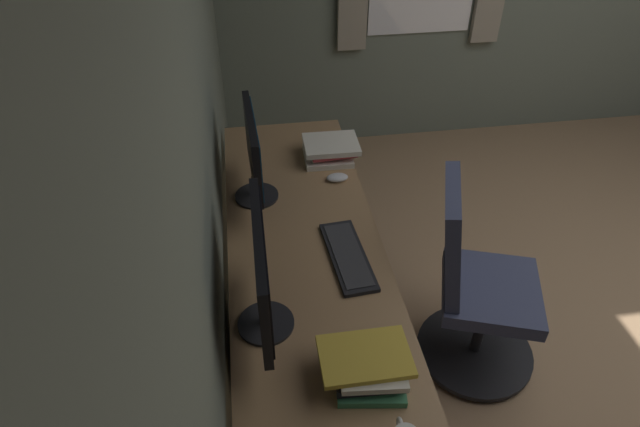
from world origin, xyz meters
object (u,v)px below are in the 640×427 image
at_px(keyboard_main, 348,256).
at_px(office_chair, 474,290).
at_px(monitor_secondary, 254,153).
at_px(mouse_main, 337,177).
at_px(drawer_pedestal, 311,367).
at_px(book_stack_far, 330,150).
at_px(monitor_primary, 262,273).
at_px(book_stack_near, 368,366).

xyz_separation_m(keyboard_main, office_chair, (-0.00, -0.58, -0.28)).
height_order(monitor_secondary, mouse_main, monitor_secondary).
bearing_deg(keyboard_main, drawer_pedestal, 139.94).
height_order(mouse_main, book_stack_far, book_stack_far).
bearing_deg(monitor_secondary, drawer_pedestal, -167.76).
xyz_separation_m(monitor_secondary, keyboard_main, (-0.47, -0.34, -0.23)).
distance_m(book_stack_far, office_chair, 0.97).
xyz_separation_m(monitor_secondary, mouse_main, (0.07, -0.39, -0.22)).
bearing_deg(monitor_primary, keyboard_main, -49.90).
height_order(drawer_pedestal, monitor_secondary, monitor_secondary).
distance_m(book_stack_near, office_chair, 0.89).
distance_m(monitor_secondary, mouse_main, 0.45).
bearing_deg(mouse_main, book_stack_near, 175.09).
bearing_deg(monitor_secondary, monitor_primary, 179.09).
relative_size(mouse_main, book_stack_far, 0.38).
height_order(mouse_main, book_stack_near, book_stack_near).
height_order(monitor_secondary, keyboard_main, monitor_secondary).
bearing_deg(mouse_main, keyboard_main, 174.50).
relative_size(drawer_pedestal, keyboard_main, 1.62).
bearing_deg(monitor_secondary, keyboard_main, -144.30).
distance_m(monitor_primary, monitor_secondary, 0.76).
distance_m(drawer_pedestal, office_chair, 0.80).
xyz_separation_m(mouse_main, book_stack_far, (0.20, 0.00, 0.03)).
xyz_separation_m(keyboard_main, mouse_main, (0.54, -0.05, 0.01)).
distance_m(keyboard_main, office_chair, 0.65).
relative_size(monitor_secondary, mouse_main, 4.73).
height_order(monitor_secondary, book_stack_near, monitor_secondary).
relative_size(book_stack_near, office_chair, 0.30).
xyz_separation_m(book_stack_far, office_chair, (-0.75, -0.53, -0.32)).
relative_size(keyboard_main, office_chair, 0.44).
bearing_deg(monitor_primary, book_stack_near, -130.27).
xyz_separation_m(drawer_pedestal, office_chair, (0.22, -0.77, 0.11)).
bearing_deg(monitor_primary, office_chair, -72.65).
distance_m(monitor_primary, book_stack_far, 1.13).
relative_size(drawer_pedestal, office_chair, 0.72).
relative_size(keyboard_main, book_stack_far, 1.55).
bearing_deg(monitor_primary, drawer_pedestal, -66.18).
height_order(book_stack_far, office_chair, office_chair).
bearing_deg(book_stack_near, keyboard_main, -4.33).
height_order(keyboard_main, office_chair, office_chair).
relative_size(drawer_pedestal, book_stack_far, 2.51).
relative_size(mouse_main, office_chair, 0.11).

